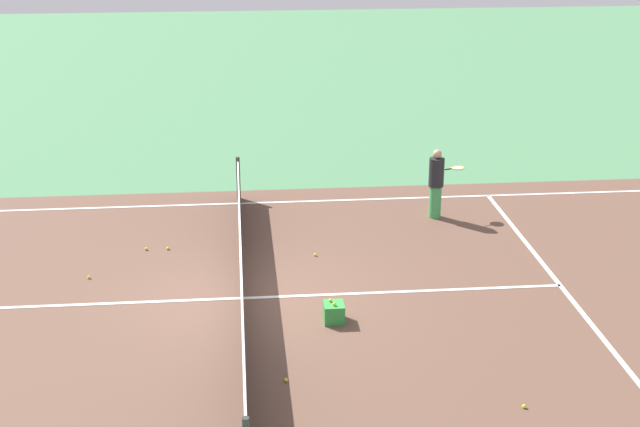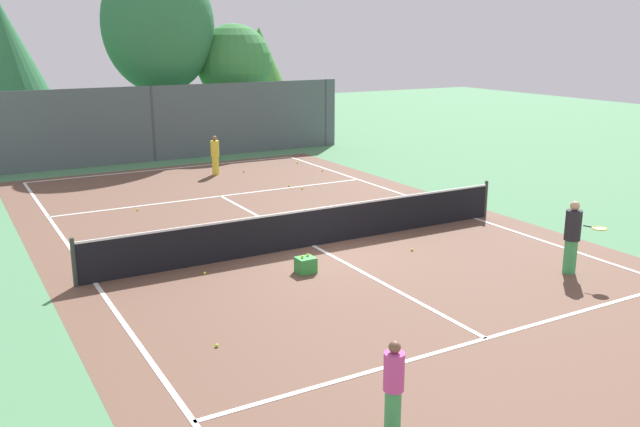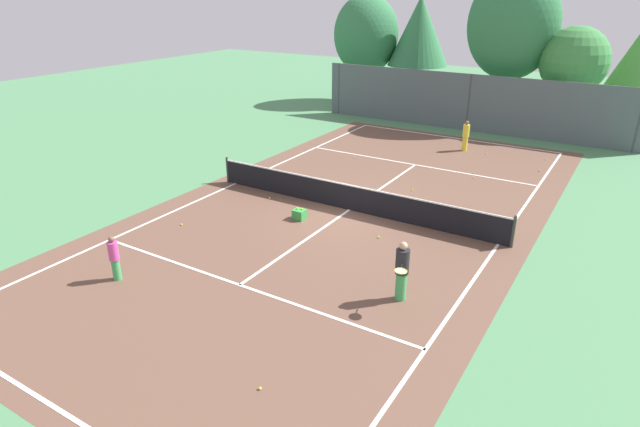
{
  "view_description": "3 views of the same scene",
  "coord_description": "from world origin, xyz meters",
  "views": [
    {
      "loc": [
        -16.27,
        -0.02,
        7.8
      ],
      "look_at": [
        0.99,
        -1.62,
        1.35
      ],
      "focal_mm": 51.46,
      "sensor_mm": 36.0,
      "label": 1
    },
    {
      "loc": [
        -8.19,
        -14.73,
        5.32
      ],
      "look_at": [
        -0.56,
        -1.35,
        1.25
      ],
      "focal_mm": 38.31,
      "sensor_mm": 36.0,
      "label": 2
    },
    {
      "loc": [
        8.71,
        -16.24,
        7.73
      ],
      "look_at": [
        0.07,
        -2.22,
        0.68
      ],
      "focal_mm": 29.98,
      "sensor_mm": 36.0,
      "label": 3
    }
  ],
  "objects": [
    {
      "name": "ground_plane",
      "position": [
        0.0,
        0.0,
        0.0
      ],
      "size": [
        80.0,
        80.0,
        0.0
      ],
      "primitive_type": "plane",
      "color": "#4C8456"
    },
    {
      "name": "court_surface",
      "position": [
        0.0,
        0.0,
        0.0
      ],
      "size": [
        13.0,
        25.0,
        0.01
      ],
      "color": "brown",
      "rests_on": "ground_plane"
    },
    {
      "name": "tennis_net",
      "position": [
        0.0,
        0.0,
        0.51
      ],
      "size": [
        11.9,
        0.1,
        1.1
      ],
      "color": "#333833",
      "rests_on": "ground_plane"
    },
    {
      "name": "perimeter_fence",
      "position": [
        0.0,
        14.0,
        1.6
      ],
      "size": [
        18.0,
        0.12,
        3.2
      ],
      "color": "#515B60",
      "rests_on": "ground_plane"
    },
    {
      "name": "tree_0",
      "position": [
        1.28,
        16.6,
        5.7
      ],
      "size": [
        5.09,
        4.27,
        8.76
      ],
      "color": "brown",
      "rests_on": "ground_plane"
    },
    {
      "name": "tree_1",
      "position": [
        -8.87,
        18.35,
        4.6
      ],
      "size": [
        4.44,
        4.43,
        7.27
      ],
      "color": "brown",
      "rests_on": "ground_plane"
    },
    {
      "name": "tree_2",
      "position": [
        7.69,
        19.73,
        3.97
      ],
      "size": [
        2.98,
        2.98,
        5.66
      ],
      "color": "brown",
      "rests_on": "ground_plane"
    },
    {
      "name": "tree_3",
      "position": [
        -5.22,
        18.94,
        4.95
      ],
      "size": [
        4.02,
        4.02,
        7.2
      ],
      "color": "brown",
      "rests_on": "ground_plane"
    },
    {
      "name": "tree_4",
      "position": [
        4.8,
        16.38,
        3.96
      ],
      "size": [
        3.65,
        3.65,
        5.8
      ],
      "color": "brown",
      "rests_on": "ground_plane"
    },
    {
      "name": "player_0",
      "position": [
        1.2,
        9.94,
        0.78
      ],
      "size": [
        0.33,
        0.33,
        1.52
      ],
      "color": "yellow",
      "rests_on": "ground_plane"
    },
    {
      "name": "player_1",
      "position": [
        4.12,
        -4.71,
        0.87
      ],
      "size": [
        0.58,
        0.94,
        1.69
      ],
      "color": "#3FA559",
      "rests_on": "ground_plane"
    },
    {
      "name": "player_2",
      "position": [
        -3.18,
        -7.96,
        0.69
      ],
      "size": [
        0.29,
        0.29,
        1.35
      ],
      "color": "#3FA559",
      "rests_on": "ground_plane"
    },
    {
      "name": "ball_crate",
      "position": [
        -1.13,
        -1.68,
        0.18
      ],
      "size": [
        0.42,
        0.37,
        0.43
      ],
      "color": "green",
      "rests_on": "ground_plane"
    },
    {
      "name": "tennis_ball_0",
      "position": [
        2.69,
        6.59,
        0.03
      ],
      "size": [
        0.07,
        0.07,
        0.07
      ],
      "primitive_type": "sphere",
      "color": "#CCE533",
      "rests_on": "ground_plane"
    },
    {
      "name": "tennis_ball_1",
      "position": [
        2.34,
        9.84,
        0.03
      ],
      "size": [
        0.07,
        0.07,
        0.07
      ],
      "primitive_type": "sphere",
      "color": "#CCE533",
      "rests_on": "ground_plane"
    },
    {
      "name": "tennis_ball_2",
      "position": [
        1.98,
        -1.61,
        0.03
      ],
      "size": [
        0.07,
        0.07,
        0.07
      ],
      "primitive_type": "sphere",
      "color": "#CCE533",
      "rests_on": "ground_plane"
    },
    {
      "name": "tennis_ball_3",
      "position": [
        5.05,
        10.41,
        0.03
      ],
      "size": [
        0.07,
        0.07,
        0.07
      ],
      "primitive_type": "sphere",
      "color": "#CCE533",
      "rests_on": "ground_plane"
    },
    {
      "name": "tennis_ball_4",
      "position": [
        2.63,
        1.6,
        0.03
      ],
      "size": [
        0.07,
        0.07,
        0.07
      ],
      "primitive_type": "sphere",
      "color": "#CCE533",
      "rests_on": "ground_plane"
    },
    {
      "name": "tennis_ball_5",
      "position": [
        1.22,
        3.11,
        0.03
      ],
      "size": [
        0.07,
        0.07,
        0.07
      ],
      "primitive_type": "sphere",
      "color": "#CCE533",
      "rests_on": "ground_plane"
    },
    {
      "name": "tennis_ball_6",
      "position": [
        -3.2,
        -0.67,
        0.03
      ],
      "size": [
        0.07,
        0.07,
        0.07
      ],
      "primitive_type": "sphere",
      "color": "#CCE533",
      "rests_on": "ground_plane"
    },
    {
      "name": "tennis_ball_7",
      "position": [
        2.65,
        2.07,
        0.03
      ],
      "size": [
        0.07,
        0.07,
        0.07
      ],
      "primitive_type": "sphere",
      "color": "#CCE533",
      "rests_on": "ground_plane"
    },
    {
      "name": "tennis_ball_8",
      "position": [
        3.06,
        -9.45,
        0.03
      ],
      "size": [
        0.07,
        0.07,
        0.07
      ],
      "primitive_type": "sphere",
      "color": "#CCE533",
      "rests_on": "ground_plane"
    },
    {
      "name": "tennis_ball_9",
      "position": [
        -2.97,
        5.86,
        0.03
      ],
      "size": [
        0.07,
        0.07,
        0.07
      ],
      "primitive_type": "sphere",
      "color": "#CCE533",
      "rests_on": "ground_plane"
    },
    {
      "name": "tennis_ball_10",
      "position": [
        2.89,
        5.97,
        0.03
      ],
      "size": [
        0.07,
        0.07,
        0.07
      ],
      "primitive_type": "sphere",
      "color": "#CCE533",
      "rests_on": "ground_plane"
    },
    {
      "name": "tennis_ball_11",
      "position": [
        -4.34,
        -4.31,
        0.03
      ],
      "size": [
        0.07,
        0.07,
        0.07
      ],
      "primitive_type": "sphere",
      "color": "#CCE533",
      "rests_on": "ground_plane"
    },
    {
      "name": "tennis_ball_12",
      "position": [
        5.14,
        8.46,
        0.03
      ],
      "size": [
        0.07,
        0.07,
        0.07
      ],
      "primitive_type": "sphere",
      "color": "#CCE533",
      "rests_on": "ground_plane"
    }
  ]
}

